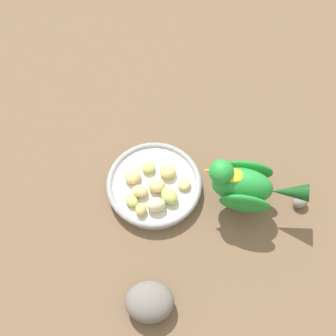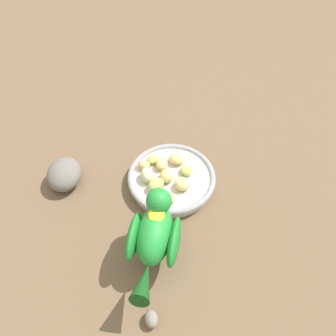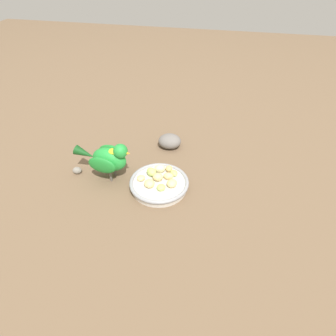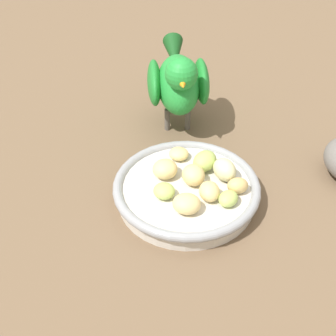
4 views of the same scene
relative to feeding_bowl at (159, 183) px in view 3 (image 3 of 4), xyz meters
The scene contains 15 objects.
ground_plane 0.03m from the feeding_bowl, 98.29° to the right, with size 4.00×4.00×0.00m, color brown.
feeding_bowl is the anchor object (origin of this frame).
apple_piece_0 0.02m from the feeding_bowl, 47.37° to the left, with size 0.03×0.03×0.02m, color #E5C67F.
apple_piece_1 0.05m from the feeding_bowl, 105.21° to the right, with size 0.03×0.03×0.02m, color #E5C67F.
apple_piece_2 0.06m from the feeding_bowl, 43.59° to the right, with size 0.03×0.02×0.02m, color #B2CC66.
apple_piece_3 0.03m from the feeding_bowl, 47.89° to the right, with size 0.03×0.03×0.02m, color #E5C67F.
apple_piece_4 0.06m from the feeding_bowl, 89.49° to the left, with size 0.03×0.03×0.01m, color #E5C67F.
apple_piece_5 0.06m from the feeding_bowl, 18.26° to the right, with size 0.03×0.02×0.02m, color tan.
apple_piece_6 0.05m from the feeding_bowl, 50.76° to the left, with size 0.04×0.03×0.02m, color #B2CC66.
apple_piece_7 0.04m from the feeding_bowl, 158.42° to the right, with size 0.03×0.03×0.02m, color #B2CC66.
apple_piece_8 0.04m from the feeding_bowl, 137.76° to the left, with size 0.03×0.03×0.02m, color #E5C67F.
apple_piece_9 0.05m from the feeding_bowl, 11.06° to the left, with size 0.04×0.03×0.03m, color beige.
parrot 0.18m from the feeding_bowl, 85.29° to the left, with size 0.10×0.20×0.14m.
rock_large 0.22m from the feeding_bowl, ahead, with size 0.08×0.07×0.05m, color slate.
pebble_0 0.28m from the feeding_bowl, 88.32° to the left, with size 0.03×0.02×0.02m, color gray.
Camera 3 is at (-0.64, -0.14, 0.62)m, focal length 30.68 mm.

